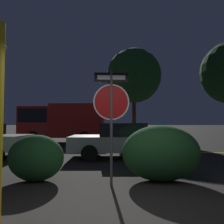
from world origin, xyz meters
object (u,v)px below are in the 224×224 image
Objects in this scene: delivery_truck at (61,121)px; tree_1 at (134,76)px; passing_car_2 at (125,140)px; hedge_bush_2 at (161,153)px; street_lamp at (3,79)px; hedge_bush_1 at (36,158)px; stop_sign at (111,104)px.

delivery_truck is 7.14m from tree_1.
hedge_bush_2 is at bearing 10.11° from passing_car_2.
delivery_truck is 0.85× the size of street_lamp.
delivery_truck is at bearing -148.34° from passing_car_2.
street_lamp reaches higher than delivery_truck.
tree_1 is at bearing 88.23° from hedge_bush_2.
hedge_bush_1 is 14.12m from tree_1.
stop_sign is 0.45× the size of delivery_truck.
delivery_truck is at bearing 116.48° from hedge_bush_2.
hedge_bush_2 is 0.41× the size of passing_car_2.
passing_car_2 is 0.67× the size of street_lamp.
tree_1 is at bearing 79.71° from stop_sign.
hedge_bush_2 is at bearing 14.29° from stop_sign.
hedge_bush_1 is 4.21m from passing_car_2.
tree_1 reaches higher than stop_sign.
stop_sign reaches higher than hedge_bush_2.
delivery_truck is at bearing -152.25° from tree_1.
stop_sign is 1.68m from hedge_bush_2.
hedge_bush_1 is at bearing -58.10° from street_lamp.
delivery_truck is (-3.79, 10.35, -0.28)m from stop_sign.
tree_1 is (1.11, 9.31, 4.61)m from passing_car_2.
street_lamp is (-8.17, 5.93, 3.70)m from passing_car_2.
stop_sign is 4.04m from passing_car_2.
tree_1 is (5.36, 2.82, 3.78)m from delivery_truck.
hedge_bush_1 is 10.28m from delivery_truck.
passing_car_2 is (2.27, 3.55, 0.14)m from hedge_bush_1.
delivery_truck is at bearing 106.62° from stop_sign.
hedge_bush_2 is (1.18, 0.38, -1.13)m from stop_sign.
delivery_truck is 4.89m from street_lamp.
stop_sign is at bearing -9.71° from hedge_bush_1.
street_lamp is at bearing -127.52° from passing_car_2.
passing_car_2 is at bearing -145.35° from delivery_truck.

